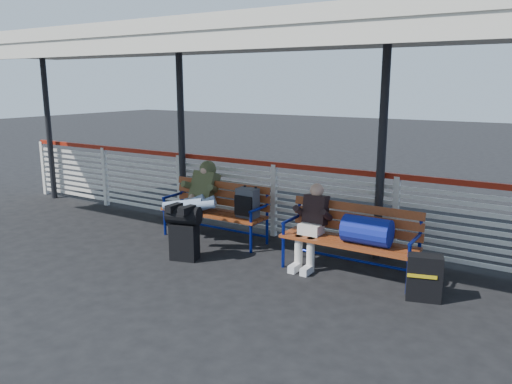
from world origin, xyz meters
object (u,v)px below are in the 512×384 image
Objects in this scene: suitcase_side at (424,278)px; bench_right at (360,232)px; luggage_stack at (184,230)px; bench_left at (226,205)px; traveler_man at (195,200)px; companion_person at (311,224)px.

bench_right is at bearing 145.49° from suitcase_side.
bench_left reaches higher than luggage_stack.
bench_left is (-0.00, 1.03, 0.16)m from luggage_stack.
luggage_stack reaches higher than suitcase_side.
bench_left is at bearing 153.11° from suitcase_side.
luggage_stack is at bearing -63.30° from traveler_man.
bench_right is at bearing -7.48° from bench_left.
traveler_man is at bearing -178.98° from companion_person.
traveler_man is 3.00× the size of suitcase_side.
luggage_stack is 1.04m from bench_left.
suitcase_side is (1.60, -0.30, -0.32)m from companion_person.
luggage_stack is 2.45m from bench_right.
luggage_stack is 1.46× the size of suitcase_side.
traveler_man is at bearing -134.55° from bench_left.
companion_person is (-0.68, -0.00, -0.01)m from bench_right.
companion_person is (2.00, 0.04, -0.10)m from traveler_man.
companion_person is at bearing 7.97° from luggage_stack.
bench_left is at bearing 172.52° from bench_right.
suitcase_side is (3.25, 0.42, -0.16)m from luggage_stack.
bench_right reaches higher than luggage_stack.
traveler_man is 3.63m from suitcase_side.
companion_person reaches higher than suitcase_side.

